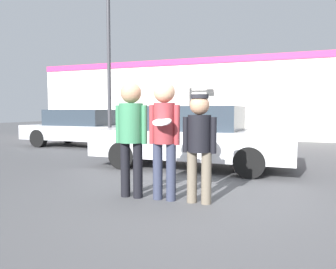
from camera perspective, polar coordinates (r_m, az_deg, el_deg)
ground_plane at (r=5.12m, az=4.00°, el=-11.36°), size 56.00×56.00×0.00m
storefront_building at (r=15.57m, az=15.81°, el=6.31°), size 24.00×0.22×3.89m
person_left at (r=5.15m, az=-6.43°, el=1.15°), size 0.54×0.37×1.81m
person_middle_with_frisbee at (r=4.95m, az=-0.66°, el=0.97°), size 0.49×0.54×1.81m
person_right at (r=4.82m, az=5.48°, el=-0.78°), size 0.51×0.34×1.61m
parked_car_near at (r=7.92m, az=4.14°, el=-0.35°), size 4.69×1.92×1.47m
parked_car_far at (r=12.88m, az=-14.56°, el=1.15°), size 4.47×1.97×1.40m
street_lamp at (r=11.01m, az=-9.34°, el=15.56°), size 1.23×0.35×5.78m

